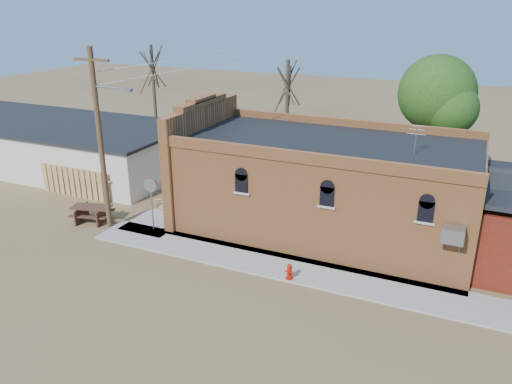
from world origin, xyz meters
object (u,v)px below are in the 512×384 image
at_px(utility_pole, 101,137).
at_px(fire_hydrant, 289,272).
at_px(trash_barrel, 170,219).
at_px(brick_bar, 320,185).
at_px(picnic_table, 92,211).
at_px(stop_sign, 151,190).

relative_size(utility_pole, fire_hydrant, 13.19).
bearing_deg(utility_pole, trash_barrel, 22.49).
height_order(brick_bar, picnic_table, brick_bar).
height_order(stop_sign, trash_barrel, stop_sign).
height_order(utility_pole, stop_sign, utility_pole).
height_order(stop_sign, picnic_table, stop_sign).
relative_size(brick_bar, trash_barrel, 19.63).
bearing_deg(fire_hydrant, trash_barrel, 144.57).
bearing_deg(stop_sign, trash_barrel, 57.25).
xyz_separation_m(brick_bar, fire_hydrant, (0.48, -5.50, -1.92)).
distance_m(brick_bar, utility_pole, 10.96).
relative_size(fire_hydrant, stop_sign, 0.25).
bearing_deg(utility_pole, brick_bar, 23.69).
xyz_separation_m(utility_pole, trash_barrel, (2.84, 1.18, -4.27)).
xyz_separation_m(utility_pole, fire_hydrant, (10.26, -1.20, -4.36)).
relative_size(stop_sign, trash_barrel, 3.26).
bearing_deg(stop_sign, picnic_table, -160.30).
relative_size(utility_pole, stop_sign, 3.31).
bearing_deg(utility_pole, stop_sign, 15.00).
distance_m(utility_pole, trash_barrel, 5.27).
relative_size(fire_hydrant, picnic_table, 0.29).
relative_size(fire_hydrant, trash_barrel, 0.82).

